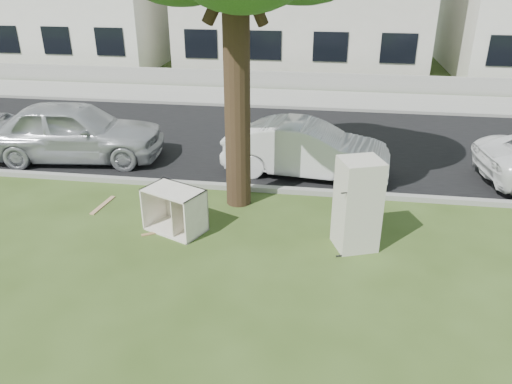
# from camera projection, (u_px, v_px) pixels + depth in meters

# --- Properties ---
(ground) EXTENTS (120.00, 120.00, 0.00)m
(ground) POSITION_uv_depth(u_px,v_px,m) (243.00, 245.00, 9.42)
(ground) COLOR #344819
(road) EXTENTS (120.00, 7.00, 0.01)m
(road) POSITION_uv_depth(u_px,v_px,m) (277.00, 141.00, 14.79)
(road) COLOR black
(road) RESTS_ON ground
(kerb_near) EXTENTS (120.00, 0.18, 0.12)m
(kerb_near) POSITION_uv_depth(u_px,v_px,m) (261.00, 191.00, 11.61)
(kerb_near) COLOR gray
(kerb_near) RESTS_ON ground
(kerb_far) EXTENTS (120.00, 0.18, 0.12)m
(kerb_far) POSITION_uv_depth(u_px,v_px,m) (288.00, 109.00, 17.97)
(kerb_far) COLOR gray
(kerb_far) RESTS_ON ground
(sidewalk) EXTENTS (120.00, 2.80, 0.01)m
(sidewalk) POSITION_uv_depth(u_px,v_px,m) (291.00, 99.00, 19.27)
(sidewalk) COLOR gray
(sidewalk) RESTS_ON ground
(low_wall) EXTENTS (120.00, 0.15, 0.70)m
(low_wall) POSITION_uv_depth(u_px,v_px,m) (294.00, 81.00, 20.55)
(low_wall) COLOR gray
(low_wall) RESTS_ON ground
(fridge) EXTENTS (0.90, 0.87, 1.73)m
(fridge) POSITION_uv_depth(u_px,v_px,m) (358.00, 204.00, 9.03)
(fridge) COLOR silver
(fridge) RESTS_ON ground
(cabinet) EXTENTS (1.31, 1.10, 0.88)m
(cabinet) POSITION_uv_depth(u_px,v_px,m) (175.00, 210.00, 9.77)
(cabinet) COLOR beige
(cabinet) RESTS_ON ground
(plank_a) EXTENTS (0.88, 0.58, 0.02)m
(plank_a) POSITION_uv_depth(u_px,v_px,m) (166.00, 231.00, 9.90)
(plank_a) COLOR #977549
(plank_a) RESTS_ON ground
(plank_b) EXTENTS (0.82, 0.44, 0.02)m
(plank_b) POSITION_uv_depth(u_px,v_px,m) (165.00, 233.00, 9.81)
(plank_b) COLOR tan
(plank_b) RESTS_ON ground
(plank_c) EXTENTS (0.20, 0.91, 0.02)m
(plank_c) POSITION_uv_depth(u_px,v_px,m) (103.00, 205.00, 10.92)
(plank_c) COLOR tan
(plank_c) RESTS_ON ground
(car_center) EXTENTS (4.17, 1.86, 1.33)m
(car_center) POSITION_uv_depth(u_px,v_px,m) (306.00, 149.00, 12.26)
(car_center) COLOR silver
(car_center) RESTS_ON ground
(car_left) EXTENTS (4.80, 2.36, 1.57)m
(car_left) POSITION_uv_depth(u_px,v_px,m) (74.00, 131.00, 13.14)
(car_left) COLOR #A7A9AE
(car_left) RESTS_ON ground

